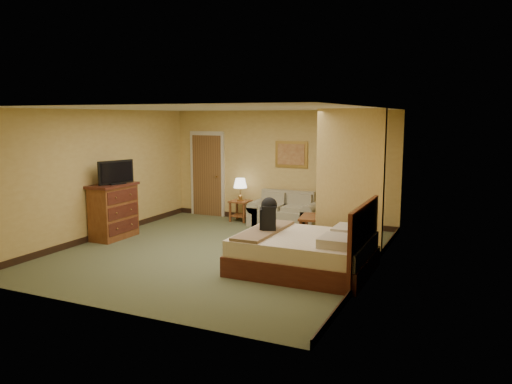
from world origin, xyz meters
The scene contains 17 objects.
floor centered at (0.00, 0.00, 0.00)m, with size 6.00×6.00×0.00m, color #555C3B.
ceiling centered at (0.00, 0.00, 2.60)m, with size 6.00×6.00×0.00m, color white.
back_wall centered at (0.00, 3.00, 1.30)m, with size 5.50×0.02×2.60m, color tan.
left_wall centered at (-2.75, 0.00, 1.30)m, with size 0.02×6.00×2.60m, color tan.
right_wall centered at (2.75, 0.00, 1.30)m, with size 0.02×6.00×2.60m, color tan.
partition centered at (2.15, 0.93, 1.30)m, with size 1.20×0.15×2.60m, color tan.
door centered at (-1.95, 2.96, 1.03)m, with size 0.94×0.16×2.10m.
baseboard centered at (0.00, 2.99, 0.06)m, with size 5.50×0.02×0.12m, color black.
loveseat centered at (0.27, 2.57, 0.26)m, with size 1.55×0.72×0.79m.
side_table centered at (-0.88, 2.65, 0.32)m, with size 0.45×0.45×0.49m.
table_lamp centered at (-0.88, 2.65, 0.89)m, with size 0.32×0.32×0.53m.
coffee_table centered at (1.41, 1.60, 0.35)m, with size 0.87×0.87×0.49m.
wall_picture centered at (0.27, 2.97, 1.60)m, with size 0.78×0.04×0.61m.
dresser centered at (-2.48, 0.07, 0.56)m, with size 0.55×1.05×1.12m.
tv centered at (-2.38, 0.07, 1.34)m, with size 0.29×0.76×0.48m.
bed centered at (1.82, -0.39, 0.32)m, with size 2.12×1.80×1.17m.
backpack centered at (1.13, -0.34, 0.88)m, with size 0.33×0.39×0.58m.
Camera 1 is at (4.27, -7.77, 2.46)m, focal length 35.00 mm.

